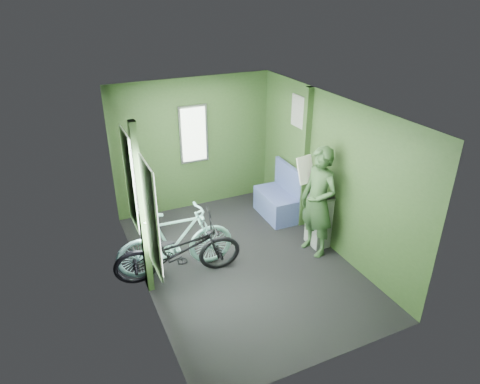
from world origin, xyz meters
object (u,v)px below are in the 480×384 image
object	(u,v)px
bicycle_mint	(178,270)
passenger	(318,202)
bicycle_black	(180,278)
bench_seat	(278,201)
waste_box	(319,220)

from	to	relation	value
bicycle_mint	passenger	bearing A→B (deg)	-96.88
bicycle_black	bench_seat	world-z (taller)	bench_seat
passenger	bicycle_mint	bearing A→B (deg)	-112.05
bicycle_black	passenger	bearing A→B (deg)	-88.50
bicycle_black	bench_seat	bearing A→B (deg)	-57.49
bench_seat	waste_box	bearing A→B (deg)	-82.23
passenger	bench_seat	size ratio (longest dim) A/B	1.81
passenger	bench_seat	distance (m)	1.31
waste_box	bench_seat	distance (m)	1.06
bicycle_black	bench_seat	xyz separation A→B (m)	(2.08, 0.98, 0.27)
waste_box	bench_seat	bearing A→B (deg)	96.30
bicycle_mint	waste_box	xyz separation A→B (m)	(2.18, -0.24, 0.43)
waste_box	passenger	bearing A→B (deg)	-135.46
bicycle_black	passenger	distance (m)	2.22
bicycle_mint	bicycle_black	bearing A→B (deg)	178.09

